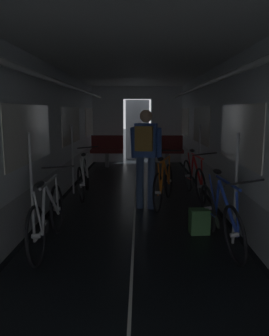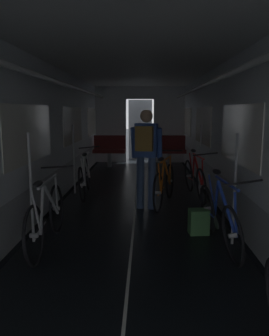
{
  "view_description": "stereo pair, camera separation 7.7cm",
  "coord_description": "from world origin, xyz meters",
  "px_view_note": "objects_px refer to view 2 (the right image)",
  "views": [
    {
      "loc": [
        0.08,
        -1.98,
        1.66
      ],
      "look_at": [
        0.0,
        3.18,
        0.79
      ],
      "focal_mm": 35.92,
      "sensor_mm": 36.0,
      "label": 1
    },
    {
      "loc": [
        0.15,
        -1.97,
        1.66
      ],
      "look_at": [
        0.0,
        3.18,
        0.79
      ],
      "focal_mm": 35.92,
      "sensor_mm": 36.0,
      "label": 2
    }
  ],
  "objects_px": {
    "bicycle_red": "(195,178)",
    "person_cyclist_aisle": "(146,150)",
    "bench_seat_far_left": "(109,148)",
    "bicycle_white": "(85,177)",
    "bicycle_blue": "(219,216)",
    "bicycle_silver": "(47,217)",
    "bench_seat_far_right": "(169,148)",
    "bicycle_orange_in_aisle": "(164,184)",
    "backpack_on_floor": "(199,222)"
  },
  "relations": [
    {
      "from": "bicycle_silver",
      "to": "bicycle_orange_in_aisle",
      "type": "bearing_deg",
      "value": 51.48
    },
    {
      "from": "bicycle_blue",
      "to": "bicycle_red",
      "type": "bearing_deg",
      "value": 88.68
    },
    {
      "from": "bench_seat_far_right",
      "to": "bicycle_red",
      "type": "xyz_separation_m",
      "value": [
        0.23,
        -3.66,
        -0.19
      ]
    },
    {
      "from": "bench_seat_far_right",
      "to": "bicycle_blue",
      "type": "height_order",
      "value": "same"
    },
    {
      "from": "bicycle_white",
      "to": "backpack_on_floor",
      "type": "relative_size",
      "value": 4.98
    },
    {
      "from": "person_cyclist_aisle",
      "to": "bicycle_white",
      "type": "bearing_deg",
      "value": 144.6
    },
    {
      "from": "bench_seat_far_right",
      "to": "bicycle_orange_in_aisle",
      "type": "relative_size",
      "value": 0.6
    },
    {
      "from": "bench_seat_far_right",
      "to": "bicycle_red",
      "type": "height_order",
      "value": "bench_seat_far_right"
    },
    {
      "from": "bicycle_blue",
      "to": "person_cyclist_aisle",
      "type": "bearing_deg",
      "value": 119.15
    },
    {
      "from": "bicycle_silver",
      "to": "bicycle_orange_in_aisle",
      "type": "relative_size",
      "value": 1.03
    },
    {
      "from": "bench_seat_far_left",
      "to": "bench_seat_far_right",
      "type": "relative_size",
      "value": 1.0
    },
    {
      "from": "bench_seat_far_right",
      "to": "bicycle_blue",
      "type": "bearing_deg",
      "value": -88.32
    },
    {
      "from": "bicycle_white",
      "to": "bicycle_blue",
      "type": "bearing_deg",
      "value": -49.56
    },
    {
      "from": "bicycle_orange_in_aisle",
      "to": "bench_seat_far_left",
      "type": "bearing_deg",
      "value": 108.72
    },
    {
      "from": "bicycle_white",
      "to": "bicycle_silver",
      "type": "bearing_deg",
      "value": -90.52
    },
    {
      "from": "bench_seat_far_left",
      "to": "bicycle_white",
      "type": "relative_size",
      "value": 0.58
    },
    {
      "from": "bench_seat_far_right",
      "to": "bicycle_silver",
      "type": "relative_size",
      "value": 0.58
    },
    {
      "from": "bench_seat_far_left",
      "to": "bicycle_white",
      "type": "distance_m",
      "value": 3.6
    },
    {
      "from": "bicycle_silver",
      "to": "backpack_on_floor",
      "type": "distance_m",
      "value": 2.02
    },
    {
      "from": "bicycle_red",
      "to": "bicycle_orange_in_aisle",
      "type": "distance_m",
      "value": 0.81
    },
    {
      "from": "bench_seat_far_left",
      "to": "bicycle_blue",
      "type": "relative_size",
      "value": 0.58
    },
    {
      "from": "bench_seat_far_left",
      "to": "bicycle_red",
      "type": "relative_size",
      "value": 0.58
    },
    {
      "from": "person_cyclist_aisle",
      "to": "bicycle_orange_in_aisle",
      "type": "distance_m",
      "value": 0.76
    },
    {
      "from": "bicycle_blue",
      "to": "bicycle_red",
      "type": "xyz_separation_m",
      "value": [
        0.06,
        2.39,
        0.0
      ]
    },
    {
      "from": "bicycle_blue",
      "to": "person_cyclist_aisle",
      "type": "relative_size",
      "value": 1.01
    },
    {
      "from": "bench_seat_far_left",
      "to": "bench_seat_far_right",
      "type": "xyz_separation_m",
      "value": [
        1.8,
        0.0,
        0.0
      ]
    },
    {
      "from": "bench_seat_far_right",
      "to": "bicycle_red",
      "type": "bearing_deg",
      "value": -86.36
    },
    {
      "from": "bicycle_silver",
      "to": "bicycle_white",
      "type": "height_order",
      "value": "bicycle_white"
    },
    {
      "from": "bicycle_red",
      "to": "backpack_on_floor",
      "type": "relative_size",
      "value": 4.98
    },
    {
      "from": "bench_seat_far_left",
      "to": "person_cyclist_aisle",
      "type": "relative_size",
      "value": 0.58
    },
    {
      "from": "bench_seat_far_right",
      "to": "bicycle_white",
      "type": "distance_m",
      "value": 4.07
    },
    {
      "from": "bicycle_orange_in_aisle",
      "to": "bicycle_blue",
      "type": "bearing_deg",
      "value": -73.28
    },
    {
      "from": "bicycle_white",
      "to": "bicycle_red",
      "type": "bearing_deg",
      "value": -1.76
    },
    {
      "from": "bicycle_blue",
      "to": "bicycle_orange_in_aisle",
      "type": "xyz_separation_m",
      "value": [
        -0.56,
        1.87,
        0.0
      ]
    },
    {
      "from": "bench_seat_far_left",
      "to": "bicycle_orange_in_aisle",
      "type": "height_order",
      "value": "bench_seat_far_left"
    },
    {
      "from": "bicycle_blue",
      "to": "person_cyclist_aisle",
      "type": "distance_m",
      "value": 1.94
    },
    {
      "from": "bench_seat_far_left",
      "to": "bicycle_white",
      "type": "xyz_separation_m",
      "value": [
        -0.12,
        -3.59,
        -0.19
      ]
    },
    {
      "from": "bicycle_silver",
      "to": "bicycle_orange_in_aisle",
      "type": "distance_m",
      "value": 2.5
    },
    {
      "from": "bench_seat_far_left",
      "to": "bicycle_silver",
      "type": "relative_size",
      "value": 0.58
    },
    {
      "from": "bench_seat_far_left",
      "to": "bicycle_white",
      "type": "bearing_deg",
      "value": -91.86
    },
    {
      "from": "bench_seat_far_left",
      "to": "bench_seat_far_right",
      "type": "bearing_deg",
      "value": 0.0
    },
    {
      "from": "bicycle_blue",
      "to": "bicycle_white",
      "type": "bearing_deg",
      "value": 130.44
    },
    {
      "from": "bicycle_white",
      "to": "person_cyclist_aisle",
      "type": "height_order",
      "value": "person_cyclist_aisle"
    },
    {
      "from": "bicycle_red",
      "to": "bicycle_orange_in_aisle",
      "type": "bearing_deg",
      "value": -139.82
    },
    {
      "from": "bicycle_red",
      "to": "person_cyclist_aisle",
      "type": "relative_size",
      "value": 1.0
    },
    {
      "from": "bicycle_red",
      "to": "bicycle_orange_in_aisle",
      "type": "height_order",
      "value": "bicycle_red"
    },
    {
      "from": "bicycle_orange_in_aisle",
      "to": "backpack_on_floor",
      "type": "distance_m",
      "value": 1.51
    },
    {
      "from": "bicycle_silver",
      "to": "bicycle_red",
      "type": "bearing_deg",
      "value": 48.73
    },
    {
      "from": "bicycle_white",
      "to": "bicycle_orange_in_aisle",
      "type": "xyz_separation_m",
      "value": [
        1.53,
        -0.59,
        0.0
      ]
    },
    {
      "from": "bench_seat_far_left",
      "to": "bicycle_red",
      "type": "distance_m",
      "value": 4.19
    }
  ]
}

